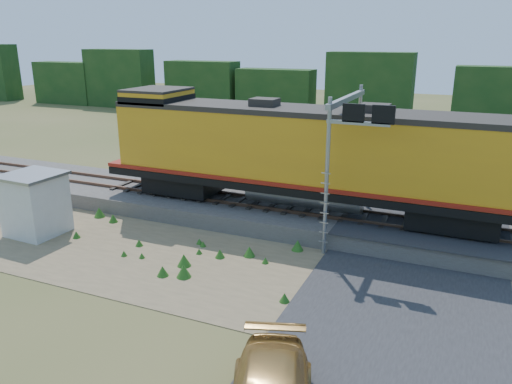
% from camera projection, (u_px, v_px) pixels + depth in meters
% --- Properties ---
extents(ground, '(140.00, 140.00, 0.00)m').
position_uv_depth(ground, '(217.00, 270.00, 19.48)').
color(ground, '#475123').
rests_on(ground, ground).
extents(ballast, '(70.00, 5.00, 0.80)m').
position_uv_depth(ballast, '(273.00, 213.00, 24.62)').
color(ballast, slate).
rests_on(ballast, ground).
extents(rails, '(70.00, 1.54, 0.16)m').
position_uv_depth(rails, '(273.00, 204.00, 24.48)').
color(rails, brown).
rests_on(rails, ballast).
extents(dirt_shoulder, '(26.00, 8.00, 0.03)m').
position_uv_depth(dirt_shoulder, '(179.00, 256.00, 20.67)').
color(dirt_shoulder, '#8C7754').
rests_on(dirt_shoulder, ground).
extents(road, '(7.00, 66.00, 0.86)m').
position_uv_depth(road, '(404.00, 295.00, 17.44)').
color(road, '#38383A').
rests_on(road, ground).
extents(tree_line_north, '(130.00, 3.00, 6.50)m').
position_uv_depth(tree_line_north, '(386.00, 94.00, 51.86)').
color(tree_line_north, '#173B15').
rests_on(tree_line_north, ground).
extents(weed_clumps, '(15.00, 6.20, 0.56)m').
position_uv_depth(weed_clumps, '(144.00, 254.00, 20.90)').
color(weed_clumps, '#295E1B').
rests_on(weed_clumps, ground).
extents(locomotive, '(20.42, 3.11, 5.27)m').
position_uv_depth(locomotive, '(299.00, 153.00, 23.20)').
color(locomotive, black).
rests_on(locomotive, rails).
extents(shed, '(2.51, 2.51, 2.87)m').
position_uv_depth(shed, '(35.00, 204.00, 22.72)').
color(shed, silver).
rests_on(shed, ground).
extents(signal_gantry, '(2.59, 6.20, 6.53)m').
position_uv_depth(signal_gantry, '(349.00, 130.00, 21.29)').
color(signal_gantry, gray).
rests_on(signal_gantry, ground).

